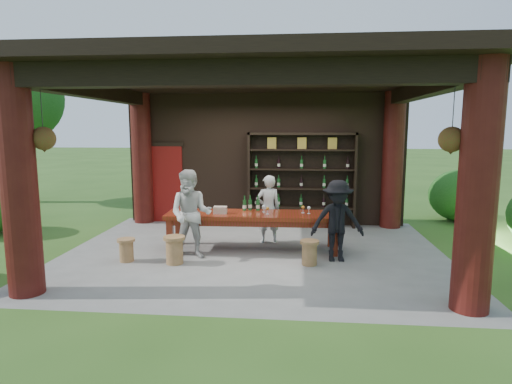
# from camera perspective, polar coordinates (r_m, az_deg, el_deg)

# --- Properties ---
(ground) EXTENTS (90.00, 90.00, 0.00)m
(ground) POSITION_cam_1_polar(r_m,az_deg,el_deg) (8.51, -0.25, -8.08)
(ground) COLOR #2D5119
(ground) RESTS_ON ground
(pavilion) EXTENTS (7.50, 6.00, 3.60)m
(pavilion) POSITION_cam_1_polar(r_m,az_deg,el_deg) (8.59, -0.07, 6.51)
(pavilion) COLOR slate
(pavilion) RESTS_ON ground
(wine_shelf) EXTENTS (2.65, 0.40, 2.33)m
(wine_shelf) POSITION_cam_1_polar(r_m,az_deg,el_deg) (10.65, 6.07, 1.64)
(wine_shelf) COLOR black
(wine_shelf) RESTS_ON ground
(tasting_table) EXTENTS (3.46, 0.97, 0.75)m
(tasting_table) POSITION_cam_1_polar(r_m,az_deg,el_deg) (8.58, -0.46, -3.58)
(tasting_table) COLOR #61240D
(tasting_table) RESTS_ON ground
(stool_near_left) EXTENTS (0.39, 0.39, 0.51)m
(stool_near_left) POSITION_cam_1_polar(r_m,az_deg,el_deg) (7.91, -10.82, -7.50)
(stool_near_left) COLOR brown
(stool_near_left) RESTS_ON ground
(stool_near_right) EXTENTS (0.34, 0.34, 0.45)m
(stool_near_right) POSITION_cam_1_polar(r_m,az_deg,el_deg) (7.78, 7.14, -7.93)
(stool_near_right) COLOR brown
(stool_near_right) RESTS_ON ground
(stool_far_left) EXTENTS (0.32, 0.32, 0.43)m
(stool_far_left) POSITION_cam_1_polar(r_m,az_deg,el_deg) (8.27, -16.89, -7.32)
(stool_far_left) COLOR brown
(stool_far_left) RESTS_ON ground
(host) EXTENTS (0.61, 0.50, 1.45)m
(host) POSITION_cam_1_polar(r_m,az_deg,el_deg) (9.13, 1.64, -2.26)
(host) COLOR beige
(host) RESTS_ON ground
(guest_woman) EXTENTS (0.82, 0.64, 1.67)m
(guest_woman) POSITION_cam_1_polar(r_m,az_deg,el_deg) (8.09, -8.68, -2.95)
(guest_woman) COLOR beige
(guest_woman) RESTS_ON ground
(guest_man) EXTENTS (1.01, 0.63, 1.50)m
(guest_man) POSITION_cam_1_polar(r_m,az_deg,el_deg) (7.97, 10.78, -3.80)
(guest_man) COLOR black
(guest_man) RESTS_ON ground
(table_bottles) EXTENTS (0.35, 0.14, 0.31)m
(table_bottles) POSITION_cam_1_polar(r_m,az_deg,el_deg) (8.81, -0.69, -1.46)
(table_bottles) COLOR #194C1E
(table_bottles) RESTS_ON tasting_table
(table_glasses) EXTENTS (0.97, 0.26, 0.15)m
(table_glasses) POSITION_cam_1_polar(r_m,az_deg,el_deg) (8.54, 3.98, -2.34)
(table_glasses) COLOR silver
(table_glasses) RESTS_ON tasting_table
(napkin_basket) EXTENTS (0.26, 0.19, 0.14)m
(napkin_basket) POSITION_cam_1_polar(r_m,az_deg,el_deg) (8.53, -4.80, -2.41)
(napkin_basket) COLOR #BF6672
(napkin_basket) RESTS_ON tasting_table
(shrubs) EXTENTS (16.00, 7.35, 1.36)m
(shrubs) POSITION_cam_1_polar(r_m,az_deg,el_deg) (9.49, 20.95, -3.52)
(shrubs) COLOR #194C14
(shrubs) RESTS_ON ground
(trees) EXTENTS (20.54, 10.83, 4.80)m
(trees) POSITION_cam_1_polar(r_m,az_deg,el_deg) (10.03, 21.68, 13.28)
(trees) COLOR #3F2819
(trees) RESTS_ON ground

